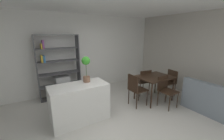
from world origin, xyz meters
TOP-DOWN VIEW (x-y plane):
  - ground_plane at (0.00, 0.00)m, footprint 9.14×9.14m
  - back_partition at (0.00, 2.64)m, footprint 6.65×0.06m
  - right_partition_gray at (3.29, 0.00)m, footprint 0.06×5.33m
  - kitchen_island at (-0.55, 0.70)m, footprint 1.34×0.66m
  - potted_plant_on_island at (-0.30, 0.82)m, footprint 0.20×0.20m
  - open_bookshelf at (-0.66, 2.34)m, footprint 1.30×0.35m
  - dining_table at (1.82, 0.54)m, footprint 1.07×0.83m
  - dining_chair_far at (1.80, 0.99)m, footprint 0.49×0.47m
  - dining_chair_window_side at (2.56, 0.53)m, footprint 0.47×0.46m
  - dining_chair_island_side at (1.06, 0.54)m, footprint 0.46×0.42m
  - dining_chair_near at (1.81, 0.10)m, footprint 0.45×0.47m

SIDE VIEW (x-z plane):
  - ground_plane at x=0.00m, z-range 0.00..0.00m
  - kitchen_island at x=-0.55m, z-range 0.00..0.91m
  - dining_chair_window_side at x=2.56m, z-range 0.09..0.96m
  - dining_chair_far at x=1.80m, z-range 0.09..0.98m
  - dining_chair_near at x=1.81m, z-range 0.10..0.98m
  - dining_chair_island_side at x=1.06m, z-range 0.09..1.04m
  - dining_table at x=1.82m, z-range 0.31..1.09m
  - open_bookshelf at x=-0.66m, z-range -0.10..1.94m
  - potted_plant_on_island at x=-0.30m, z-range 0.98..1.61m
  - back_partition at x=0.00m, z-range 0.00..2.74m
  - right_partition_gray at x=3.29m, z-range 0.00..2.74m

